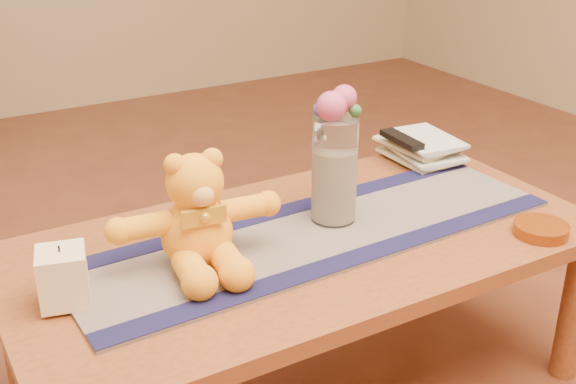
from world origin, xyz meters
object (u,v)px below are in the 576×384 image
bronze_ball (218,226)px  amber_dish (541,229)px  book_bottom (398,162)px  glass_vase (334,170)px  teddy_bear (196,211)px  tv_remote (402,139)px  pillar_candle (63,277)px

bronze_ball → amber_dish: bearing=-27.2°
book_bottom → amber_dish: size_ratio=1.71×
glass_vase → book_bottom: (0.37, 0.21, -0.13)m
glass_vase → book_bottom: glass_vase is taller
teddy_bear → bronze_ball: size_ratio=5.20×
teddy_bear → book_bottom: bearing=24.3°
bronze_ball → book_bottom: bronze_ball is taller
tv_remote → amber_dish: (0.02, -0.51, -0.07)m
glass_vase → amber_dish: (0.39, -0.31, -0.12)m
glass_vase → tv_remote: 0.42m
tv_remote → amber_dish: bearing=-84.7°
bronze_ball → teddy_bear: bearing=-140.2°
bronze_ball → tv_remote: bearing=13.6°
tv_remote → amber_dish: tv_remote is taller
pillar_candle → glass_vase: glass_vase is taller
bronze_ball → book_bottom: (0.66, 0.17, -0.03)m
teddy_bear → bronze_ball: bearing=46.3°
book_bottom → pillar_candle: bearing=-166.2°
pillar_candle → glass_vase: size_ratio=0.43×
amber_dish → glass_vase: bearing=141.8°
teddy_bear → pillar_candle: bearing=-169.9°
pillar_candle → book_bottom: pillar_candle is taller
teddy_bear → bronze_ball: teddy_bear is taller
pillar_candle → teddy_bear: bearing=3.6°
pillar_candle → bronze_ball: size_ratio=1.63×
pillar_candle → tv_remote: (1.03, 0.25, 0.02)m
bronze_ball → amber_dish: size_ratio=0.53×
teddy_bear → amber_dish: bearing=-13.8°
amber_dish → bronze_ball: bearing=152.8°
teddy_bear → book_bottom: teddy_bear is taller
teddy_bear → amber_dish: (0.76, -0.28, -0.12)m
book_bottom → tv_remote: size_ratio=1.39×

